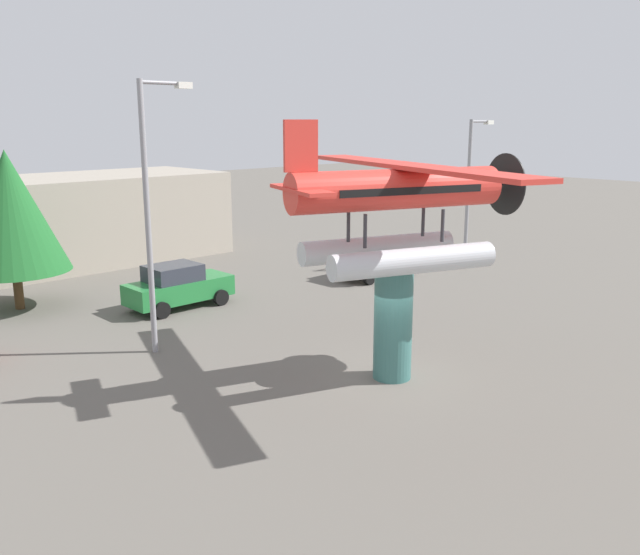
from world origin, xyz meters
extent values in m
plane|color=#605B54|center=(0.00, 0.00, 0.00)|extent=(140.00, 140.00, 0.00)
cylinder|color=#386B66|center=(0.00, 0.00, 1.65)|extent=(1.10, 1.10, 3.29)
cylinder|color=silver|center=(-0.35, -0.94, 3.64)|extent=(4.74, 2.32, 0.70)
cylinder|color=#333338|center=(0.95, -0.89, 4.44)|extent=(0.13, 0.13, 0.90)
cylinder|color=#333338|center=(-1.30, -0.05, 4.44)|extent=(0.13, 0.13, 0.90)
cylinder|color=silver|center=(0.35, 0.94, 3.64)|extent=(4.74, 2.32, 0.70)
cylinder|color=#333338|center=(1.30, 0.05, 4.44)|extent=(0.13, 0.13, 0.90)
cylinder|color=#333338|center=(-0.95, 0.89, 4.44)|extent=(0.13, 0.13, 0.90)
cylinder|color=red|center=(0.00, 0.00, 5.44)|extent=(6.20, 3.18, 1.10)
cube|color=black|center=(0.19, -0.07, 5.44)|extent=(4.47, 2.58, 0.20)
cone|color=#262628|center=(3.05, -1.13, 5.44)|extent=(0.96, 1.07, 0.88)
cylinder|color=black|center=(3.42, -1.27, 5.44)|extent=(0.66, 1.70, 1.80)
cube|color=red|center=(0.38, -0.14, 6.05)|extent=(4.64, 10.13, 0.12)
cube|color=red|center=(-2.63, 0.97, 5.54)|extent=(1.63, 2.87, 0.10)
cube|color=red|center=(-2.63, 0.97, 6.64)|extent=(0.89, 0.43, 1.30)
cube|color=#237A38|center=(-0.30, 10.73, 0.72)|extent=(4.20, 1.70, 0.80)
cube|color=#2D333D|center=(-0.55, 10.73, 1.44)|extent=(2.00, 1.56, 0.64)
cylinder|color=black|center=(1.05, 9.83, 0.32)|extent=(0.64, 0.22, 0.64)
cylinder|color=black|center=(1.05, 11.63, 0.32)|extent=(0.64, 0.22, 0.64)
cylinder|color=black|center=(-1.65, 9.83, 0.32)|extent=(0.64, 0.22, 0.64)
cylinder|color=black|center=(-1.65, 11.63, 0.32)|extent=(0.64, 0.22, 0.64)
cube|color=white|center=(9.28, 8.92, 0.72)|extent=(4.20, 1.70, 0.80)
cube|color=#2D333D|center=(9.03, 8.92, 1.44)|extent=(2.00, 1.56, 0.64)
cylinder|color=black|center=(10.63, 8.02, 0.32)|extent=(0.64, 0.22, 0.64)
cylinder|color=black|center=(10.63, 9.82, 0.32)|extent=(0.64, 0.22, 0.64)
cylinder|color=black|center=(7.93, 8.02, 0.32)|extent=(0.64, 0.22, 0.64)
cylinder|color=black|center=(7.93, 9.82, 0.32)|extent=(0.64, 0.22, 0.64)
cylinder|color=gray|center=(-3.78, 6.73, 4.23)|extent=(0.18, 0.18, 8.47)
cylinder|color=gray|center=(-2.98, 6.73, 8.37)|extent=(1.60, 0.12, 0.12)
cube|color=silver|center=(-2.28, 6.73, 8.32)|extent=(0.50, 0.28, 0.20)
cylinder|color=gray|center=(13.87, 6.98, 3.65)|extent=(0.18, 0.18, 7.30)
cylinder|color=gray|center=(14.67, 6.98, 7.20)|extent=(1.60, 0.12, 0.12)
cube|color=silver|center=(15.37, 6.98, 7.15)|extent=(0.50, 0.28, 0.20)
cube|color=#9E9384|center=(1.11, 22.00, 2.23)|extent=(14.24, 6.68, 4.47)
cylinder|color=brown|center=(-4.97, 14.94, 0.76)|extent=(0.36, 0.36, 1.53)
cone|color=#1E6028|center=(-4.97, 14.94, 3.86)|extent=(4.21, 4.21, 4.68)
camera|label=1|loc=(-14.28, -11.82, 7.29)|focal=37.94mm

